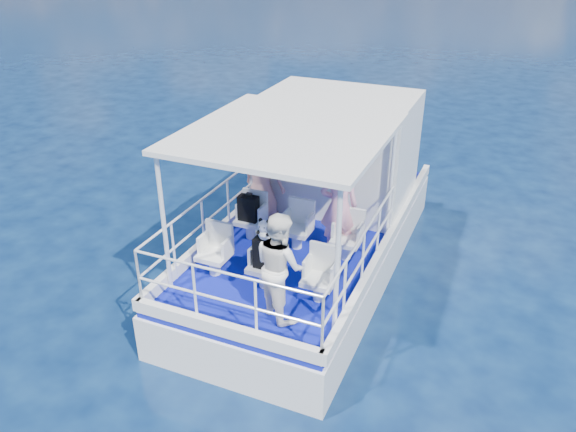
# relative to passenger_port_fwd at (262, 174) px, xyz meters

# --- Properties ---
(ground) EXTENTS (2000.00, 2000.00, 0.00)m
(ground) POSITION_rel_passenger_port_fwd_xyz_m (1.05, -1.03, -1.80)
(ground) COLOR #07183A
(ground) RESTS_ON ground
(hull) EXTENTS (3.00, 7.00, 1.60)m
(hull) POSITION_rel_passenger_port_fwd_xyz_m (1.05, -0.03, -1.80)
(hull) COLOR white
(hull) RESTS_ON ground
(deck) EXTENTS (2.90, 6.90, 0.10)m
(deck) POSITION_rel_passenger_port_fwd_xyz_m (1.05, -0.03, -0.95)
(deck) COLOR #0B139B
(deck) RESTS_ON hull
(cabin) EXTENTS (2.85, 2.00, 2.20)m
(cabin) POSITION_rel_passenger_port_fwd_xyz_m (1.05, 1.27, 0.20)
(cabin) COLOR white
(cabin) RESTS_ON deck
(canopy) EXTENTS (3.00, 3.20, 0.08)m
(canopy) POSITION_rel_passenger_port_fwd_xyz_m (1.05, -1.23, 1.34)
(canopy) COLOR white
(canopy) RESTS_ON cabin
(canopy_posts) EXTENTS (2.77, 2.97, 2.20)m
(canopy_posts) POSITION_rel_passenger_port_fwd_xyz_m (1.05, -1.28, 0.20)
(canopy_posts) COLOR white
(canopy_posts) RESTS_ON deck
(railings) EXTENTS (2.84, 3.59, 1.00)m
(railings) POSITION_rel_passenger_port_fwd_xyz_m (1.05, -1.61, -0.40)
(railings) COLOR white
(railings) RESTS_ON deck
(seat_port_fwd) EXTENTS (0.48, 0.46, 0.38)m
(seat_port_fwd) POSITION_rel_passenger_port_fwd_xyz_m (0.15, -0.83, -0.71)
(seat_port_fwd) COLOR white
(seat_port_fwd) RESTS_ON deck
(seat_center_fwd) EXTENTS (0.48, 0.46, 0.38)m
(seat_center_fwd) POSITION_rel_passenger_port_fwd_xyz_m (1.05, -0.83, -0.71)
(seat_center_fwd) COLOR white
(seat_center_fwd) RESTS_ON deck
(seat_stbd_fwd) EXTENTS (0.48, 0.46, 0.38)m
(seat_stbd_fwd) POSITION_rel_passenger_port_fwd_xyz_m (1.95, -0.83, -0.71)
(seat_stbd_fwd) COLOR white
(seat_stbd_fwd) RESTS_ON deck
(seat_port_aft) EXTENTS (0.48, 0.46, 0.38)m
(seat_port_aft) POSITION_rel_passenger_port_fwd_xyz_m (0.15, -2.13, -0.71)
(seat_port_aft) COLOR white
(seat_port_aft) RESTS_ON deck
(seat_center_aft) EXTENTS (0.48, 0.46, 0.38)m
(seat_center_aft) POSITION_rel_passenger_port_fwd_xyz_m (1.05, -2.13, -0.71)
(seat_center_aft) COLOR white
(seat_center_aft) RESTS_ON deck
(seat_stbd_aft) EXTENTS (0.48, 0.46, 0.38)m
(seat_stbd_aft) POSITION_rel_passenger_port_fwd_xyz_m (1.95, -2.13, -0.71)
(seat_stbd_aft) COLOR white
(seat_stbd_aft) RESTS_ON deck
(passenger_port_fwd) EXTENTS (0.75, 0.60, 1.80)m
(passenger_port_fwd) POSITION_rel_passenger_port_fwd_xyz_m (0.00, 0.00, 0.00)
(passenger_port_fwd) COLOR #D59189
(passenger_port_fwd) RESTS_ON deck
(passenger_stbd_fwd) EXTENTS (0.74, 0.61, 1.73)m
(passenger_stbd_fwd) POSITION_rel_passenger_port_fwd_xyz_m (1.74, -0.68, -0.03)
(passenger_stbd_fwd) COLOR pink
(passenger_stbd_fwd) RESTS_ON deck
(passenger_stbd_aft) EXTENTS (1.00, 0.96, 1.62)m
(passenger_stbd_aft) POSITION_rel_passenger_port_fwd_xyz_m (1.54, -2.67, -0.09)
(passenger_stbd_aft) COLOR white
(passenger_stbd_aft) RESTS_ON deck
(backpack_port) EXTENTS (0.35, 0.20, 0.46)m
(backpack_port) POSITION_rel_passenger_port_fwd_xyz_m (0.15, -0.88, -0.29)
(backpack_port) COLOR black
(backpack_port) RESTS_ON seat_port_fwd
(backpack_center) EXTENTS (0.33, 0.18, 0.49)m
(backpack_center) POSITION_rel_passenger_port_fwd_xyz_m (1.07, -2.17, -0.27)
(backpack_center) COLOR black
(backpack_center) RESTS_ON seat_center_aft
(compact_camera) EXTENTS (0.11, 0.06, 0.06)m
(compact_camera) POSITION_rel_passenger_port_fwd_xyz_m (0.16, -0.87, -0.03)
(compact_camera) COLOR black
(compact_camera) RESTS_ON backpack_port
(panda) EXTENTS (0.22, 0.18, 0.34)m
(panda) POSITION_rel_passenger_port_fwd_xyz_m (1.08, -2.17, 0.14)
(panda) COLOR white
(panda) RESTS_ON backpack_center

